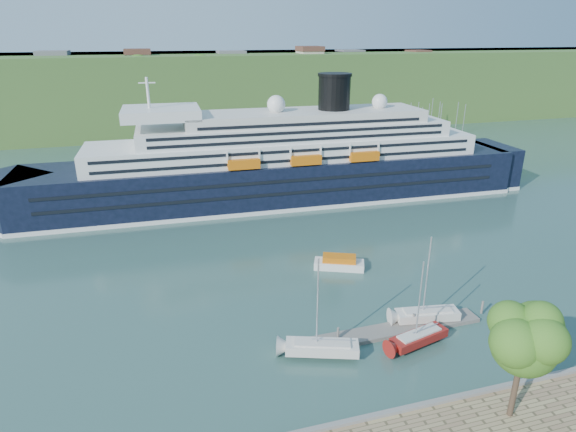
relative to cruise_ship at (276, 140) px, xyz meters
The scene contains 10 objects.
ground 58.96m from the cruise_ship, 93.54° to the right, with size 400.00×400.00×0.00m, color #2F544D.
far_hillside 87.42m from the cruise_ship, 92.34° to the left, with size 400.00×50.00×24.00m, color #375D25.
quay_coping 58.93m from the cruise_ship, 93.53° to the right, with size 220.00×0.50×0.30m, color slate.
cruise_ship is the anchor object (origin of this frame).
promenade_tree 61.01m from the cruise_ship, 86.64° to the right, with size 6.84×6.84×11.33m, color #326B1C, non-canonical shape.
floating_pontoon 47.54m from the cruise_ship, 88.90° to the right, with size 20.06×2.45×0.45m, color gray, non-canonical shape.
sailboat_white_near 49.08m from the cruise_ship, 99.72° to the right, with size 8.03×2.23×10.37m, color silver, non-canonical shape.
sailboat_red 49.56m from the cruise_ship, 87.60° to the right, with size 7.22×2.01×9.33m, color maroon, non-canonical shape.
sailboat_white_far 46.31m from the cruise_ship, 83.54° to the right, with size 7.74×2.15×10.00m, color silver, non-canonical shape.
tender_launch 32.28m from the cruise_ship, 88.69° to the right, with size 6.86×2.35×1.90m, color #D1640C, non-canonical shape.
Camera 1 is at (-19.12, -27.83, 30.42)m, focal length 30.00 mm.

